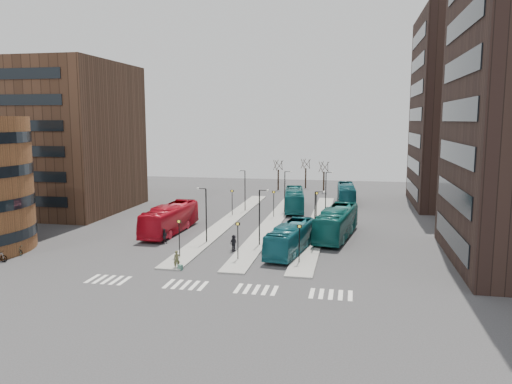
% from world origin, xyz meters
% --- Properties ---
extents(ground, '(160.00, 160.00, 0.00)m').
position_xyz_m(ground, '(0.00, 0.00, 0.00)').
color(ground, '#2F2F31').
rests_on(ground, ground).
extents(island_left, '(2.50, 45.00, 0.15)m').
position_xyz_m(island_left, '(-4.00, 30.00, 0.07)').
color(island_left, gray).
rests_on(island_left, ground).
extents(island_mid, '(2.50, 45.00, 0.15)m').
position_xyz_m(island_mid, '(2.00, 30.00, 0.07)').
color(island_mid, gray).
rests_on(island_mid, ground).
extents(island_right, '(2.50, 45.00, 0.15)m').
position_xyz_m(island_right, '(8.00, 30.00, 0.07)').
color(island_right, gray).
rests_on(island_right, ground).
extents(suitcase, '(0.49, 0.44, 0.50)m').
position_xyz_m(suitcase, '(-2.85, 7.84, 0.25)').
color(suitcase, navy).
rests_on(suitcase, ground).
extents(red_bus, '(3.35, 12.41, 3.43)m').
position_xyz_m(red_bus, '(-9.31, 22.31, 1.71)').
color(red_bus, '#B60E1F').
rests_on(red_bus, ground).
extents(teal_bus_a, '(4.22, 11.14, 3.03)m').
position_xyz_m(teal_bus_a, '(6.28, 15.92, 1.52)').
color(teal_bus_a, '#145966').
rests_on(teal_bus_a, ground).
extents(teal_bus_b, '(4.18, 12.01, 3.28)m').
position_xyz_m(teal_bus_b, '(3.73, 40.48, 1.64)').
color(teal_bus_b, '#135E62').
rests_on(teal_bus_b, ground).
extents(teal_bus_c, '(4.91, 13.00, 3.53)m').
position_xyz_m(teal_bus_c, '(10.70, 23.59, 1.77)').
color(teal_bus_c, '#125C58').
rests_on(teal_bus_c, ground).
extents(teal_bus_d, '(3.26, 11.40, 3.14)m').
position_xyz_m(teal_bus_d, '(11.39, 49.08, 1.57)').
color(teal_bus_d, '#145864').
rests_on(teal_bus_d, ground).
extents(traveller, '(0.74, 0.63, 1.71)m').
position_xyz_m(traveller, '(-3.29, 8.19, 0.86)').
color(traveller, '#4E4E2F').
rests_on(traveller, ground).
extents(commuter_a, '(0.88, 0.73, 1.65)m').
position_xyz_m(commuter_a, '(-8.04, 17.03, 0.82)').
color(commuter_a, black).
rests_on(commuter_a, ground).
extents(commuter_b, '(0.81, 1.11, 1.75)m').
position_xyz_m(commuter_b, '(0.35, 15.24, 0.87)').
color(commuter_b, black).
rests_on(commuter_b, ground).
extents(commuter_c, '(0.57, 0.99, 1.53)m').
position_xyz_m(commuter_c, '(0.20, 16.09, 0.76)').
color(commuter_c, black).
rests_on(commuter_c, ground).
extents(bicycle_far, '(1.97, 1.21, 0.98)m').
position_xyz_m(bicycle_far, '(-21.00, 9.61, 0.49)').
color(bicycle_far, gray).
rests_on(bicycle_far, ground).
extents(crosswalk_stripes, '(22.35, 2.40, 0.01)m').
position_xyz_m(crosswalk_stripes, '(1.75, 4.00, 0.01)').
color(crosswalk_stripes, silver).
rests_on(crosswalk_stripes, ground).
extents(office_block, '(25.00, 20.12, 22.00)m').
position_xyz_m(office_block, '(-34.00, 33.98, 11.00)').
color(office_block, '#462E20').
rests_on(office_block, ground).
extents(tower_far, '(20.12, 20.00, 30.00)m').
position_xyz_m(tower_far, '(31.98, 50.00, 15.00)').
color(tower_far, black).
rests_on(tower_far, ground).
extents(sign_poles, '(12.45, 22.12, 3.65)m').
position_xyz_m(sign_poles, '(1.60, 23.00, 2.41)').
color(sign_poles, black).
rests_on(sign_poles, ground).
extents(lamp_posts, '(14.04, 20.24, 6.12)m').
position_xyz_m(lamp_posts, '(2.64, 28.00, 3.58)').
color(lamp_posts, black).
rests_on(lamp_posts, ground).
extents(bare_trees, '(10.97, 8.14, 5.90)m').
position_xyz_m(bare_trees, '(2.67, 62.67, 2.72)').
color(bare_trees, black).
rests_on(bare_trees, ground).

